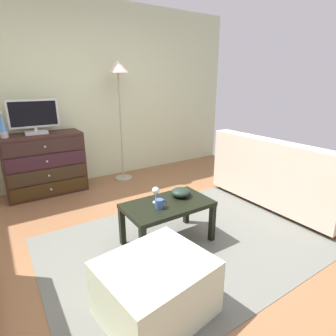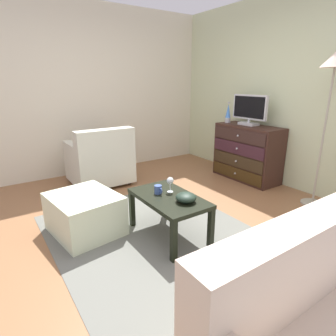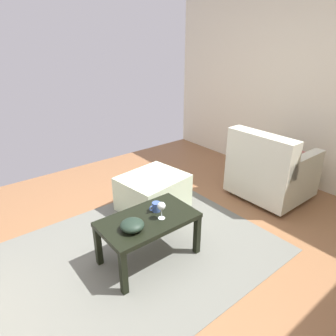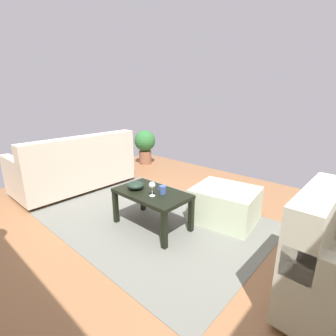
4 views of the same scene
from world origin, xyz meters
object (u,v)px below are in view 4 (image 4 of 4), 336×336
(coffee_table, at_px, (152,197))
(ottoman, at_px, (225,205))
(mug, at_px, (162,190))
(couch_large, at_px, (76,168))
(potted_plant, at_px, (145,144))
(wine_glass, at_px, (152,186))
(bowl_decorative, at_px, (136,185))

(coffee_table, xyz_separation_m, ottoman, (-0.54, -0.68, -0.16))
(mug, xyz_separation_m, couch_large, (1.85, 0.02, -0.13))
(couch_large, height_order, potted_plant, couch_large)
(ottoman, height_order, potted_plant, potted_plant)
(wine_glass, xyz_separation_m, couch_large, (1.82, -0.11, -0.20))
(bowl_decorative, relative_size, couch_large, 0.11)
(bowl_decorative, bearing_deg, mug, -161.35)
(coffee_table, bearing_deg, wine_glass, 138.43)
(couch_large, xyz_separation_m, potted_plant, (0.26, -1.72, 0.09))
(ottoman, relative_size, potted_plant, 0.97)
(couch_large, relative_size, potted_plant, 2.42)
(wine_glass, bearing_deg, bowl_decorative, -3.64)
(bowl_decorative, relative_size, ottoman, 0.28)
(coffee_table, height_order, potted_plant, potted_plant)
(coffee_table, distance_m, ottoman, 0.88)
(coffee_table, distance_m, wine_glass, 0.21)
(wine_glass, xyz_separation_m, bowl_decorative, (0.28, -0.02, -0.07))
(wine_glass, xyz_separation_m, potted_plant, (2.08, -1.82, -0.11))
(couch_large, bearing_deg, mug, -179.43)
(wine_glass, relative_size, couch_large, 0.09)
(ottoman, bearing_deg, potted_plant, -22.94)
(wine_glass, distance_m, ottoman, 0.94)
(coffee_table, height_order, couch_large, couch_large)
(bowl_decorative, height_order, ottoman, bowl_decorative)
(potted_plant, bearing_deg, couch_large, 98.62)
(wine_glass, relative_size, mug, 1.38)
(mug, xyz_separation_m, ottoman, (-0.42, -0.63, -0.26))
(wine_glass, relative_size, bowl_decorative, 0.81)
(wine_glass, bearing_deg, ottoman, -120.82)
(wine_glass, distance_m, potted_plant, 2.77)
(coffee_table, relative_size, potted_plant, 1.16)
(couch_large, bearing_deg, potted_plant, -81.38)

